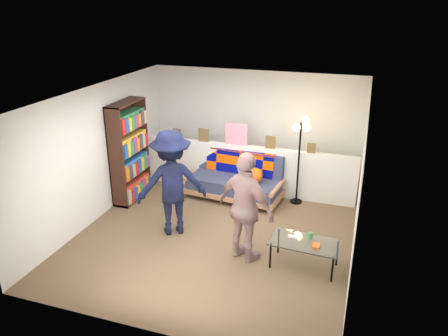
% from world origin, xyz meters
% --- Properties ---
extents(ground, '(5.00, 5.00, 0.00)m').
position_xyz_m(ground, '(0.00, 0.00, 0.00)').
color(ground, brown).
rests_on(ground, ground).
extents(room_shell, '(4.60, 5.05, 2.45)m').
position_xyz_m(room_shell, '(0.00, 0.47, 1.67)').
color(room_shell, silver).
rests_on(room_shell, ground).
extents(half_wall_ledge, '(4.45, 0.15, 1.00)m').
position_xyz_m(half_wall_ledge, '(0.00, 1.80, 0.50)').
color(half_wall_ledge, silver).
rests_on(half_wall_ledge, ground).
extents(ledge_decor, '(2.97, 0.02, 0.45)m').
position_xyz_m(ledge_decor, '(-0.23, 1.78, 1.18)').
color(ledge_decor, brown).
rests_on(ledge_decor, half_wall_ledge).
extents(futon_sofa, '(1.97, 1.09, 0.81)m').
position_xyz_m(futon_sofa, '(-0.10, 1.47, 0.38)').
color(futon_sofa, '#AD7854').
rests_on(futon_sofa, ground).
extents(bookshelf, '(0.33, 0.98, 1.97)m').
position_xyz_m(bookshelf, '(-2.08, 0.79, 0.92)').
color(bookshelf, '#321810').
rests_on(bookshelf, ground).
extents(coffee_table, '(1.05, 0.63, 0.53)m').
position_xyz_m(coffee_table, '(1.58, -0.54, 0.40)').
color(coffee_table, black).
rests_on(coffee_table, ground).
extents(floor_lamp, '(0.35, 0.32, 1.71)m').
position_xyz_m(floor_lamp, '(1.12, 1.64, 1.21)').
color(floor_lamp, black).
rests_on(floor_lamp, ground).
extents(person_left, '(1.36, 1.20, 1.82)m').
position_xyz_m(person_left, '(-0.72, -0.18, 0.91)').
color(person_left, black).
rests_on(person_left, ground).
extents(person_right, '(1.10, 0.82, 1.74)m').
position_xyz_m(person_right, '(0.68, -0.60, 0.87)').
color(person_right, '#CE8586').
rests_on(person_right, ground).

